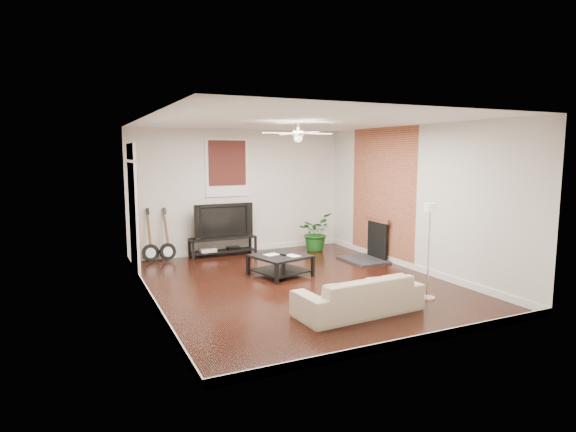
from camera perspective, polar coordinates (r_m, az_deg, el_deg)
name	(u,v)px	position (r m, az deg, el deg)	size (l,w,h in m)	color
room	(298,204)	(8.11, 1.20, 1.41)	(5.01, 6.01, 2.81)	black
brick_accent	(382,194)	(10.26, 11.25, 2.57)	(0.02, 2.20, 2.80)	#9E5333
fireplace	(370,239)	(10.22, 9.81, -2.74)	(0.80, 1.10, 0.92)	black
window_back	(227,167)	(10.72, -7.34, 5.81)	(1.00, 0.06, 1.30)	#3E1311
door_left	(134,208)	(9.25, -18.03, 0.87)	(0.08, 1.00, 2.50)	white
tv_stand	(223,246)	(10.68, -7.84, -3.63)	(1.48, 0.39, 0.41)	black
tv	(222,220)	(10.60, -7.93, -0.49)	(1.32, 0.17, 0.76)	black
coffee_table	(280,265)	(8.89, -0.94, -5.94)	(0.92, 0.92, 0.39)	black
sofa	(359,294)	(6.92, 8.49, -9.31)	(1.86, 0.73, 0.54)	#C8B096
floor_lamp	(429,251)	(7.69, 16.59, -4.08)	(0.25, 0.25, 1.52)	silver
potted_plant	(315,232)	(11.08, 3.27, -1.93)	(0.79, 0.69, 0.88)	#175318
guitar_left	(150,235)	(10.23, -16.30, -2.26)	(0.36, 0.25, 1.15)	black
guitar_right	(167,234)	(10.26, -14.35, -2.16)	(0.36, 0.25, 1.15)	black
ceiling_fan	(298,133)	(8.07, 1.22, 9.91)	(1.24, 1.24, 0.32)	white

